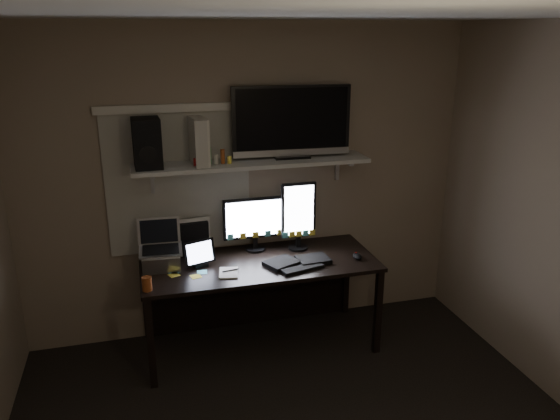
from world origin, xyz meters
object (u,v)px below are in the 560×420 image
object	(u,v)px
desk	(256,276)
monitor_landscape	(255,224)
laptop	(160,246)
cup	(147,284)
tv	(291,122)
speaker	(147,143)
monitor_portrait	(298,216)
mouse	(357,256)
keyboard	(297,261)
tablet	(200,254)
game_console	(199,141)

from	to	relation	value
desk	monitor_landscape	size ratio (longest dim) A/B	3.51
laptop	cup	world-z (taller)	laptop
tv	speaker	bearing A→B (deg)	-175.07
laptop	speaker	distance (m)	0.76
monitor_portrait	mouse	xyz separation A→B (m)	(0.39, -0.31, -0.26)
keyboard	tablet	distance (m)	0.74
mouse	monitor_portrait	bearing A→B (deg)	145.53
keyboard	speaker	world-z (taller)	speaker
tv	desk	bearing A→B (deg)	-157.32
mouse	speaker	xyz separation A→B (m)	(-1.52, 0.33, 0.91)
tv	game_console	bearing A→B (deg)	-174.90
desk	keyboard	distance (m)	0.40
monitor_landscape	tv	distance (m)	0.85
monitor_portrait	cup	xyz separation A→B (m)	(-1.22, -0.45, -0.23)
laptop	game_console	bearing A→B (deg)	24.68
keyboard	laptop	distance (m)	1.04
monitor_landscape	laptop	distance (m)	0.77
tablet	tv	world-z (taller)	tv
mouse	laptop	xyz separation A→B (m)	(-1.48, 0.22, 0.16)
laptop	cup	bearing A→B (deg)	-105.46
desk	tv	size ratio (longest dim) A/B	1.96
desk	monitor_landscape	world-z (taller)	monitor_landscape
monitor_portrait	speaker	distance (m)	1.31
speaker	laptop	bearing A→B (deg)	-74.76
monitor_landscape	laptop	xyz separation A→B (m)	(-0.75, -0.16, -0.05)
game_console	tv	bearing A→B (deg)	-5.29
desk	game_console	xyz separation A→B (m)	(-0.40, 0.09, 1.10)
desk	tablet	world-z (taller)	tablet
keyboard	speaker	distance (m)	1.42
monitor_landscape	laptop	bearing A→B (deg)	-167.96
monitor_landscape	laptop	world-z (taller)	monitor_landscape
tablet	tv	xyz separation A→B (m)	(0.77, 0.21, 0.92)
laptop	keyboard	bearing A→B (deg)	-6.76
laptop	tv	xyz separation A→B (m)	(1.05, 0.16, 0.85)
monitor_landscape	tablet	size ratio (longest dim) A/B	2.12
keyboard	monitor_portrait	bearing A→B (deg)	57.66
mouse	laptop	world-z (taller)	laptop
speaker	mouse	bearing A→B (deg)	-14.62
monitor_landscape	speaker	xyz separation A→B (m)	(-0.79, -0.05, 0.70)
mouse	game_console	world-z (taller)	game_console
mouse	tv	distance (m)	1.16
desk	monitor_portrait	size ratio (longest dim) A/B	3.18
tv	game_console	xyz separation A→B (m)	(-0.72, -0.03, -0.11)
keyboard	desk	bearing A→B (deg)	126.15
monitor_landscape	monitor_portrait	distance (m)	0.35
monitor_portrait	keyboard	bearing A→B (deg)	-107.67
keyboard	mouse	world-z (taller)	mouse
desk	tablet	bearing A→B (deg)	-168.33
laptop	cup	distance (m)	0.39
keyboard	laptop	world-z (taller)	laptop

